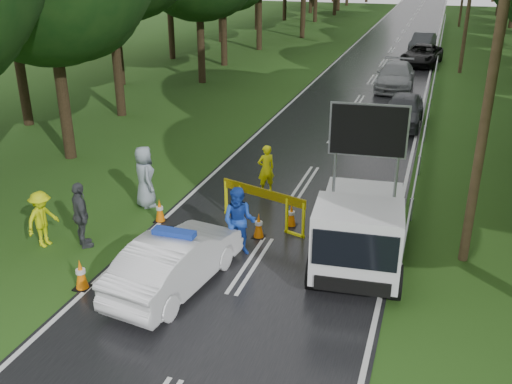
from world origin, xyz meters
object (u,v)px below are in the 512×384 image
at_px(queue_car_fourth, 423,42).
at_px(barrier, 263,198).
at_px(queue_car_third, 422,55).
at_px(police_sedan, 176,261).
at_px(officer, 266,169).
at_px(queue_car_first, 403,110).
at_px(civilian, 239,221).
at_px(queue_car_second, 395,76).
at_px(work_truck, 359,228).

bearing_deg(queue_car_fourth, barrier, -88.08).
bearing_deg(queue_car_third, police_sedan, -90.25).
distance_m(barrier, officer, 2.55).
height_order(police_sedan, queue_car_first, police_sedan).
height_order(officer, queue_car_first, officer).
bearing_deg(queue_car_fourth, civilian, -88.02).
bearing_deg(queue_car_second, queue_car_third, 81.90).
bearing_deg(work_truck, queue_car_second, 87.92).
distance_m(queue_car_second, queue_car_third, 8.25).
bearing_deg(officer, queue_car_fourth, -137.79).
xyz_separation_m(civilian, queue_car_second, (2.04, 21.42, -0.20)).
distance_m(civilian, queue_car_second, 21.52).
distance_m(queue_car_first, queue_car_second, 7.74).
bearing_deg(queue_car_first, queue_car_second, 98.78).
bearing_deg(queue_car_second, work_truck, -87.89).
xyz_separation_m(police_sedan, queue_car_first, (3.98, 15.78, 0.04)).
distance_m(barrier, queue_car_first, 12.36).
xyz_separation_m(queue_car_second, queue_car_third, (1.06, 8.19, -0.04)).
xyz_separation_m(police_sedan, queue_car_fourth, (3.73, 37.63, 0.03)).
bearing_deg(queue_car_second, queue_car_fourth, 86.01).
relative_size(civilian, queue_car_fourth, 0.43).
height_order(civilian, queue_car_second, civilian).
xyz_separation_m(civilian, queue_car_third, (3.10, 29.61, -0.24)).
relative_size(work_truck, queue_car_third, 1.00).
relative_size(queue_car_first, queue_car_fourth, 0.98).
bearing_deg(work_truck, civilian, -177.71).
height_order(police_sedan, queue_car_fourth, police_sedan).
height_order(civilian, queue_car_first, civilian).
distance_m(officer, civilian, 4.27).
bearing_deg(queue_car_third, civilian, -89.06).
bearing_deg(queue_car_first, barrier, -103.10).
height_order(officer, queue_car_second, officer).
relative_size(police_sedan, queue_car_fourth, 0.99).
distance_m(barrier, queue_car_third, 28.00).
distance_m(officer, queue_car_second, 17.39).
height_order(barrier, queue_car_second, queue_car_second).
height_order(civilian, queue_car_fourth, civilian).
relative_size(officer, queue_car_second, 0.32).
distance_m(work_truck, civilian, 3.11).
height_order(officer, queue_car_fourth, officer).
xyz_separation_m(work_truck, officer, (-3.64, 3.84, -0.23)).
bearing_deg(queue_car_fourth, officer, -89.65).
height_order(barrier, queue_car_fourth, queue_car_fourth).
height_order(barrier, queue_car_first, queue_car_first).
height_order(police_sedan, queue_car_second, police_sedan).
bearing_deg(civilian, police_sedan, -118.80).
bearing_deg(civilian, officer, 92.26).
bearing_deg(police_sedan, queue_car_first, -95.92).
distance_m(civilian, queue_car_fourth, 35.72).
relative_size(queue_car_third, queue_car_fourth, 1.16).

